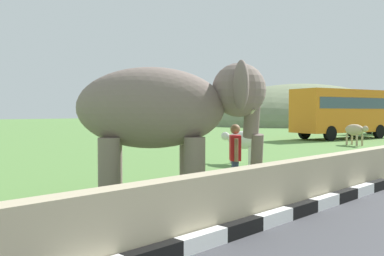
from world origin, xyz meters
TOP-DOWN VIEW (x-y plane):
  - barrier_parapet at (2.00, 3.64)m, footprint 28.00×0.36m
  - elephant at (2.71, 5.92)m, footprint 3.92×3.70m
  - person_handler at (4.34, 5.45)m, footprint 0.52×0.51m
  - bus_orange at (25.99, 13.07)m, footprint 8.39×4.43m
  - cow_near at (9.17, 8.98)m, footprint 0.68×1.90m
  - cow_far at (20.63, 9.77)m, footprint 1.28×1.85m
  - hill_east at (55.00, 33.22)m, footprint 34.43×27.55m

SIDE VIEW (x-z plane):
  - hill_east at x=55.00m, z-range -6.18..6.18m
  - barrier_parapet at x=2.00m, z-range 0.00..1.00m
  - cow_near at x=9.17m, z-range 0.26..1.48m
  - cow_far at x=20.63m, z-range 0.26..1.48m
  - person_handler at x=4.34m, z-range 0.10..1.75m
  - elephant at x=2.71m, z-range 0.47..3.46m
  - bus_orange at x=25.99m, z-range 0.33..3.83m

